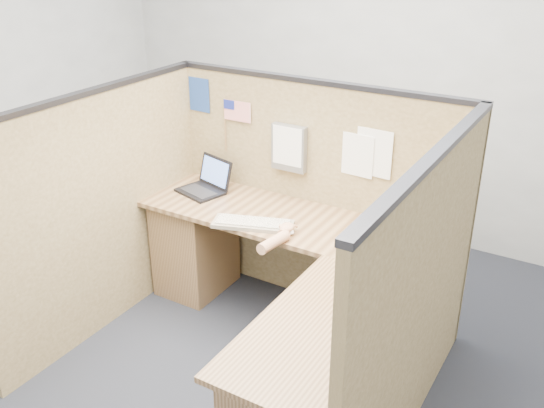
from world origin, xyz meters
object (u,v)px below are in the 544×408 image
Objects in this scene: keyboard at (253,224)px; mouse at (287,231)px; laptop at (205,183)px; l_desk at (284,304)px.

mouse is at bearing -15.11° from keyboard.
laptop reaches higher than keyboard.
keyboard is 5.26× the size of mouse.
keyboard is at bearing -175.52° from mouse.
keyboard is at bearing -11.49° from laptop.
mouse is (-0.10, 0.21, 0.36)m from l_desk.
mouse is (0.80, -0.27, -0.03)m from laptop.
mouse reaches higher than l_desk.
l_desk is 20.08× the size of mouse.
l_desk is 1.09m from laptop.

